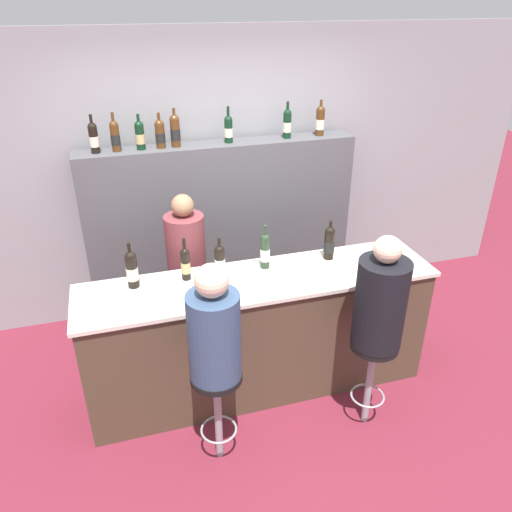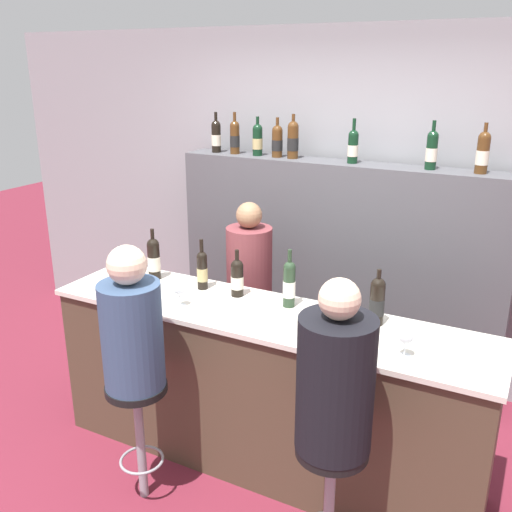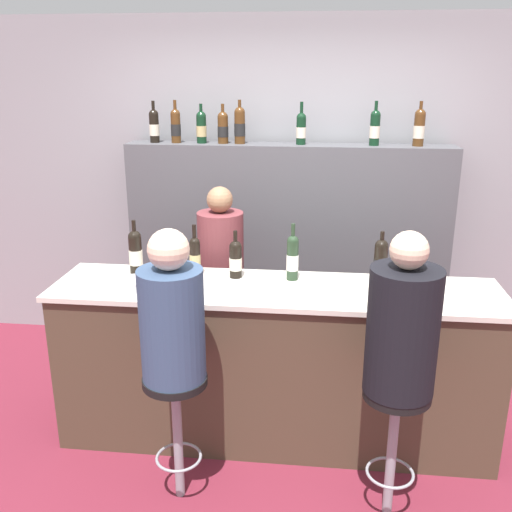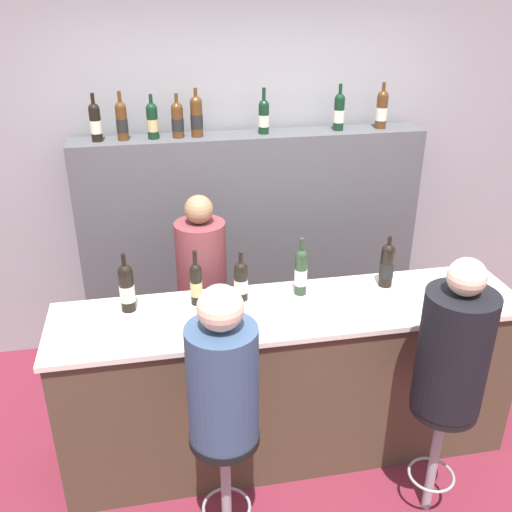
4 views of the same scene
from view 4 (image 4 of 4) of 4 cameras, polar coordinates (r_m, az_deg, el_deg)
ground_plane at (r=3.55m, az=4.29°, el=-21.50°), size 16.00×16.00×0.00m
wall_back at (r=4.28m, az=-1.00°, el=7.95°), size 6.40×0.05×2.60m
bar_counter at (r=3.42m, az=3.33°, el=-12.38°), size 2.61×0.60×1.00m
back_bar_cabinet at (r=4.24m, az=-0.43°, el=1.06°), size 2.44×0.28×1.67m
wine_bottle_counter_0 at (r=3.12m, az=-12.81°, el=-3.06°), size 0.08×0.08×0.34m
wine_bottle_counter_1 at (r=3.13m, az=-6.01°, el=-2.72°), size 0.07×0.07×0.32m
wine_bottle_counter_2 at (r=3.16m, az=-1.51°, el=-2.47°), size 0.08×0.08×0.29m
wine_bottle_counter_3 at (r=3.22m, az=4.51°, el=-1.55°), size 0.07×0.07×0.34m
wine_bottle_counter_4 at (r=3.38m, az=12.97°, el=-0.85°), size 0.08×0.08×0.31m
wine_bottle_backbar_0 at (r=3.89m, az=-15.77°, el=12.79°), size 0.07×0.07×0.31m
wine_bottle_backbar_1 at (r=3.88m, az=-13.28°, el=13.06°), size 0.07×0.07×0.31m
wine_bottle_backbar_2 at (r=3.88m, az=-10.32°, el=13.19°), size 0.08×0.08×0.29m
wine_bottle_backbar_3 at (r=3.89m, az=-7.86°, el=13.36°), size 0.08×0.08×0.29m
wine_bottle_backbar_4 at (r=3.89m, az=-5.97°, el=13.74°), size 0.08×0.08×0.32m
wine_bottle_backbar_5 at (r=3.96m, az=0.78°, el=13.82°), size 0.07×0.07×0.31m
wine_bottle_backbar_6 at (r=4.10m, az=8.31°, el=14.11°), size 0.07×0.07×0.32m
wine_bottle_backbar_7 at (r=4.21m, az=12.47°, el=14.15°), size 0.08×0.08×0.32m
wine_glass_0 at (r=2.90m, az=-4.88°, el=-5.82°), size 0.07×0.07×0.14m
wine_glass_1 at (r=3.27m, az=18.50°, el=-3.26°), size 0.07×0.07×0.14m
metal_bowl at (r=2.95m, az=-11.30°, el=-7.19°), size 0.18×0.18×0.06m
tasting_menu at (r=3.00m, az=0.48°, el=-6.71°), size 0.21×0.30×0.00m
bar_stool_left at (r=2.89m, az=-3.10°, el=-19.74°), size 0.33×0.33×0.72m
guest_seated_left at (r=2.55m, az=-3.37°, el=-11.77°), size 0.32×0.32×0.77m
bar_stool_right at (r=3.17m, az=17.86°, el=-16.20°), size 0.33×0.33×0.72m
guest_seated_right at (r=2.87m, az=19.22°, el=-8.53°), size 0.34×0.34×0.80m
bartender at (r=3.78m, az=-5.28°, el=-5.27°), size 0.32×0.32×1.45m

